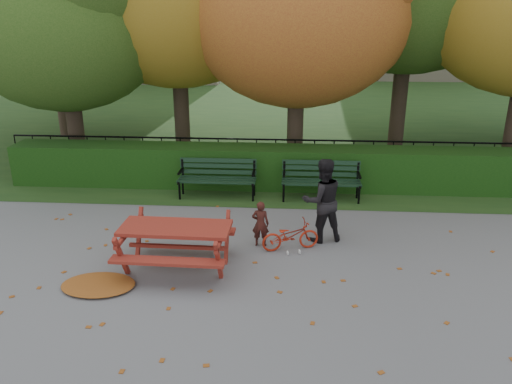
# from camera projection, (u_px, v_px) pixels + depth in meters

# --- Properties ---
(ground) EXTENTS (90.00, 90.00, 0.00)m
(ground) POSITION_uv_depth(u_px,v_px,m) (264.00, 276.00, 8.22)
(ground) COLOR slate
(ground) RESTS_ON ground
(grass_strip) EXTENTS (90.00, 90.00, 0.00)m
(grass_strip) POSITION_uv_depth(u_px,v_px,m) (282.00, 114.00, 21.35)
(grass_strip) COLOR #1C3A16
(grass_strip) RESTS_ON ground
(hedge) EXTENTS (13.00, 0.90, 1.00)m
(hedge) POSITION_uv_depth(u_px,v_px,m) (274.00, 167.00, 12.27)
(hedge) COLOR black
(hedge) RESTS_ON ground
(iron_fence) EXTENTS (14.00, 0.04, 1.02)m
(iron_fence) POSITION_uv_depth(u_px,v_px,m) (275.00, 157.00, 13.01)
(iron_fence) COLOR black
(iron_fence) RESTS_ON ground
(bench_left) EXTENTS (1.80, 0.57, 0.88)m
(bench_left) POSITION_uv_depth(u_px,v_px,m) (217.00, 175.00, 11.60)
(bench_left) COLOR black
(bench_left) RESTS_ON ground
(bench_right) EXTENTS (1.80, 0.57, 0.88)m
(bench_right) POSITION_uv_depth(u_px,v_px,m) (321.00, 177.00, 11.44)
(bench_right) COLOR black
(bench_right) RESTS_ON ground
(picnic_table) EXTENTS (1.85, 1.50, 0.88)m
(picnic_table) POSITION_uv_depth(u_px,v_px,m) (176.00, 236.00, 8.26)
(picnic_table) COLOR maroon
(picnic_table) RESTS_ON ground
(leaf_pile) EXTENTS (1.28, 0.97, 0.08)m
(leaf_pile) POSITION_uv_depth(u_px,v_px,m) (98.00, 285.00, 7.87)
(leaf_pile) COLOR brown
(leaf_pile) RESTS_ON ground
(leaf_scatter) EXTENTS (9.00, 5.70, 0.01)m
(leaf_scatter) POSITION_uv_depth(u_px,v_px,m) (265.00, 267.00, 8.50)
(leaf_scatter) COLOR brown
(leaf_scatter) RESTS_ON ground
(child) EXTENTS (0.33, 0.23, 0.87)m
(child) POSITION_uv_depth(u_px,v_px,m) (260.00, 224.00, 9.14)
(child) COLOR #391612
(child) RESTS_ON ground
(adult) EXTENTS (0.93, 0.81, 1.61)m
(adult) POSITION_uv_depth(u_px,v_px,m) (322.00, 200.00, 9.25)
(adult) COLOR black
(adult) RESTS_ON ground
(bicycle) EXTENTS (1.12, 0.65, 0.55)m
(bicycle) POSITION_uv_depth(u_px,v_px,m) (290.00, 236.00, 9.04)
(bicycle) COLOR #AD2310
(bicycle) RESTS_ON ground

